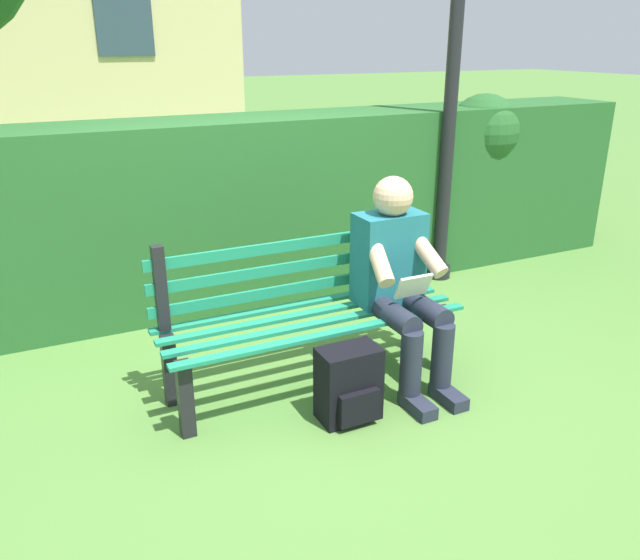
{
  "coord_description": "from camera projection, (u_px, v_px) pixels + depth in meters",
  "views": [
    {
      "loc": [
        1.33,
        2.85,
        1.84
      ],
      "look_at": [
        0.0,
        0.1,
        0.68
      ],
      "focal_mm": 35.54,
      "sensor_mm": 36.0,
      "label": 1
    }
  ],
  "objects": [
    {
      "name": "ground",
      "position": [
        312.0,
        385.0,
        3.6
      ],
      "size": [
        60.0,
        60.0,
        0.0
      ],
      "primitive_type": "plane",
      "color": "#517F38"
    },
    {
      "name": "park_bench",
      "position": [
        306.0,
        310.0,
        3.5
      ],
      "size": [
        1.68,
        0.48,
        0.88
      ],
      "color": "black",
      "rests_on": "ground"
    },
    {
      "name": "person_seated",
      "position": [
        399.0,
        278.0,
        3.49
      ],
      "size": [
        0.44,
        0.73,
        1.16
      ],
      "color": "#1E6672",
      "rests_on": "ground"
    },
    {
      "name": "hedge_backdrop",
      "position": [
        277.0,
        202.0,
        4.78
      ],
      "size": [
        6.23,
        0.73,
        1.43
      ],
      "color": "#265B28",
      "rests_on": "ground"
    },
    {
      "name": "backpack",
      "position": [
        349.0,
        385.0,
        3.23
      ],
      "size": [
        0.31,
        0.26,
        0.39
      ],
      "color": "black",
      "rests_on": "ground"
    }
  ]
}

